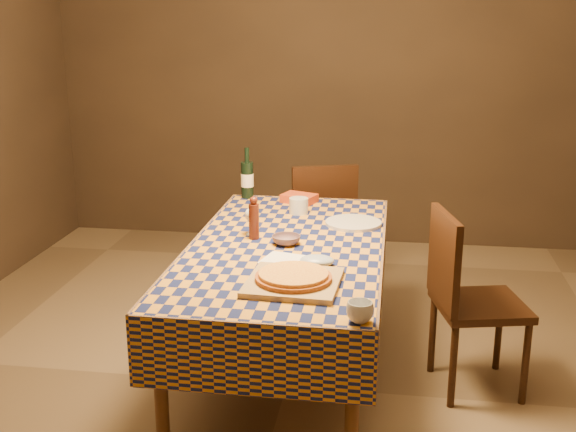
{
  "coord_description": "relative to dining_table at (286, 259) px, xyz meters",
  "views": [
    {
      "loc": [
        0.5,
        -3.29,
        1.87
      ],
      "look_at": [
        0.0,
        0.05,
        0.9
      ],
      "focal_mm": 45.0,
      "sensor_mm": 36.0,
      "label": 1
    }
  ],
  "objects": [
    {
      "name": "flour_bag",
      "position": [
        0.18,
        -0.27,
        0.1
      ],
      "size": [
        0.18,
        0.15,
        0.04
      ],
      "primitive_type": "ellipsoid",
      "rotation": [
        0.0,
        0.0,
        -0.24
      ],
      "color": "#9AADC5",
      "rests_on": "dining_table"
    },
    {
      "name": "pepper_mill",
      "position": [
        -0.17,
        0.07,
        0.18
      ],
      "size": [
        0.06,
        0.06,
        0.22
      ],
      "color": "#4E1D12",
      "rests_on": "dining_table"
    },
    {
      "name": "cutting_board",
      "position": [
        0.11,
        -0.52,
        0.09
      ],
      "size": [
        0.4,
        0.4,
        0.02
      ],
      "primitive_type": "cube",
      "rotation": [
        0.0,
        0.0,
        -0.05
      ],
      "color": "#9D7D4A",
      "rests_on": "dining_table"
    },
    {
      "name": "white_plate",
      "position": [
        0.3,
        0.39,
        0.08
      ],
      "size": [
        0.37,
        0.37,
        0.02
      ],
      "primitive_type": "cylinder",
      "rotation": [
        0.0,
        0.0,
        -0.27
      ],
      "color": "silver",
      "rests_on": "dining_table"
    },
    {
      "name": "wine_bottle",
      "position": [
        -0.37,
        0.86,
        0.19
      ],
      "size": [
        0.09,
        0.09,
        0.31
      ],
      "color": "black",
      "rests_on": "dining_table"
    },
    {
      "name": "room",
      "position": [
        0.0,
        0.0,
        0.66
      ],
      "size": [
        5.0,
        5.1,
        2.7
      ],
      "color": "brown",
      "rests_on": "ground"
    },
    {
      "name": "flour_patch",
      "position": [
        0.04,
        -0.23,
        0.08
      ],
      "size": [
        0.27,
        0.23,
        0.0
      ],
      "primitive_type": "cube",
      "rotation": [
        0.0,
        0.0,
        -0.24
      ],
      "color": "white",
      "rests_on": "dining_table"
    },
    {
      "name": "bowl",
      "position": [
        -0.0,
        0.0,
        0.1
      ],
      "size": [
        0.18,
        0.18,
        0.04
      ],
      "primitive_type": "imported",
      "rotation": [
        0.0,
        0.0,
        0.37
      ],
      "color": "#654C55",
      "rests_on": "dining_table"
    },
    {
      "name": "takeout_container",
      "position": [
        -0.05,
        0.8,
        0.1
      ],
      "size": [
        0.23,
        0.19,
        0.05
      ],
      "primitive_type": "cube",
      "rotation": [
        0.0,
        0.0,
        -0.35
      ],
      "color": "#B33C17",
      "rests_on": "dining_table"
    },
    {
      "name": "dining_table",
      "position": [
        0.0,
        0.0,
        0.0
      ],
      "size": [
        0.94,
        1.84,
        0.77
      ],
      "color": "brown",
      "rests_on": "ground"
    },
    {
      "name": "tumbler",
      "position": [
        0.4,
        -0.85,
        0.12
      ],
      "size": [
        0.11,
        0.11,
        0.08
      ],
      "primitive_type": "imported",
      "rotation": [
        0.0,
        0.0,
        -0.13
      ],
      "color": "silver",
      "rests_on": "dining_table"
    },
    {
      "name": "wine_glass",
      "position": [
        -0.2,
        0.13,
        0.18
      ],
      "size": [
        0.07,
        0.07,
        0.14
      ],
      "color": "white",
      "rests_on": "dining_table"
    },
    {
      "name": "chair_right",
      "position": [
        0.87,
        0.12,
        -0.17
      ],
      "size": [
        0.51,
        0.51,
        0.93
      ],
      "color": "black",
      "rests_on": "ground"
    },
    {
      "name": "chair_far",
      "position": [
        0.04,
        1.21,
        -0.17
      ],
      "size": [
        0.53,
        0.54,
        0.93
      ],
      "color": "black",
      "rests_on": "ground"
    },
    {
      "name": "pizza",
      "position": [
        0.11,
        -0.52,
        0.12
      ],
      "size": [
        0.35,
        0.35,
        0.03
      ],
      "color": "#924618",
      "rests_on": "cutting_board"
    },
    {
      "name": "deli_tub",
      "position": [
        -0.02,
        0.56,
        0.12
      ],
      "size": [
        0.14,
        0.14,
        0.09
      ],
      "primitive_type": "cylinder",
      "rotation": [
        0.0,
        0.0,
        -0.4
      ],
      "color": "silver",
      "rests_on": "dining_table"
    }
  ]
}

